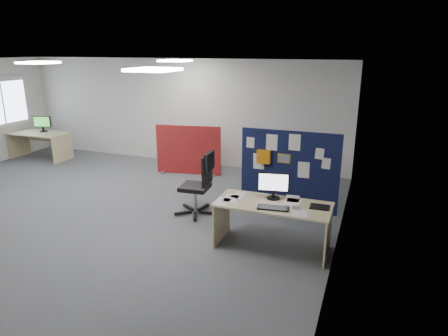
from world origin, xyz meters
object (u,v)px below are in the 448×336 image
(navy_divider, at_px, (288,171))
(second_desk, at_px, (40,139))
(monitor_main, at_px, (274,184))
(monitor_second, at_px, (42,123))
(main_desk, at_px, (273,213))
(red_divider, at_px, (188,151))
(office_chair, at_px, (201,180))

(navy_divider, relative_size, second_desk, 1.14)
(monitor_main, bearing_deg, navy_divider, 82.87)
(monitor_second, bearing_deg, main_desk, -40.02)
(second_desk, xyz_separation_m, monitor_second, (0.02, 0.12, 0.41))
(monitor_second, bearing_deg, navy_divider, -28.77)
(red_divider, relative_size, monitor_second, 3.40)
(second_desk, bearing_deg, navy_divider, -9.47)
(second_desk, height_order, office_chair, office_chair)
(red_divider, xyz_separation_m, monitor_second, (-4.41, -0.04, 0.38))
(monitor_main, height_order, office_chair, office_chair)
(main_desk, bearing_deg, second_desk, 159.20)
(main_desk, relative_size, office_chair, 1.47)
(office_chair, bearing_deg, second_desk, 156.21)
(main_desk, xyz_separation_m, second_desk, (-7.26, 2.76, -0.00))
(navy_divider, xyz_separation_m, red_divider, (-2.71, 1.35, -0.18))
(red_divider, bearing_deg, monitor_main, -54.60)
(red_divider, xyz_separation_m, second_desk, (-4.43, -0.16, -0.03))
(office_chair, bearing_deg, navy_divider, 25.25)
(second_desk, xyz_separation_m, office_chair, (5.73, -2.00, 0.11))
(navy_divider, distance_m, second_desk, 7.24)
(main_desk, xyz_separation_m, office_chair, (-1.53, 0.76, 0.11))
(second_desk, distance_m, office_chair, 6.07)
(monitor_second, relative_size, office_chair, 0.40)
(monitor_main, distance_m, second_desk, 7.68)
(navy_divider, bearing_deg, red_divider, 153.53)
(navy_divider, height_order, office_chair, navy_divider)
(main_desk, xyz_separation_m, monitor_main, (-0.05, 0.16, 0.41))
(navy_divider, height_order, main_desk, navy_divider)
(navy_divider, height_order, monitor_main, navy_divider)
(main_desk, distance_m, monitor_main, 0.44)
(navy_divider, relative_size, office_chair, 1.57)
(main_desk, xyz_separation_m, monitor_second, (-7.24, 2.88, 0.41))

